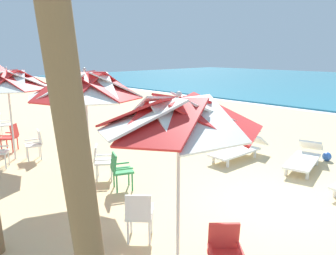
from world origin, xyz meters
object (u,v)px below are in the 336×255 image
object	(u,v)px
plastic_chair_7	(3,123)
sun_lounger_1	(304,158)
plastic_chair_1	(139,213)
plastic_chair_2	(101,160)
plastic_chair_3	(120,169)
sun_lounger_2	(239,149)
plastic_chair_4	(35,143)
beach_umbrella_0	(179,116)
plastic_chair_0	(225,253)
plastic_chair_5	(11,136)
beach_ball	(327,157)
beach_umbrella_1	(85,86)
beach_umbrella_2	(7,81)

from	to	relation	value
plastic_chair_7	sun_lounger_1	bearing A→B (deg)	26.48
plastic_chair_1	plastic_chair_2	distance (m)	3.01
plastic_chair_3	plastic_chair_2	bearing A→B (deg)	175.88
plastic_chair_3	sun_lounger_2	world-z (taller)	plastic_chair_3
plastic_chair_1	plastic_chair_4	world-z (taller)	same
plastic_chair_3	beach_umbrella_0	bearing A→B (deg)	-19.55
beach_umbrella_0	plastic_chair_0	size ratio (longest dim) A/B	2.97
plastic_chair_1	plastic_chair_5	distance (m)	6.82
plastic_chair_4	beach_ball	xyz separation A→B (m)	(6.06, 5.95, -0.37)
plastic_chair_3	sun_lounger_2	distance (m)	3.91
plastic_chair_7	beach_umbrella_0	bearing A→B (deg)	-4.67
beach_umbrella_0	beach_umbrella_1	world-z (taller)	beach_umbrella_1
plastic_chair_2	beach_umbrella_1	bearing A→B (deg)	-56.92
plastic_chair_2	beach_ball	world-z (taller)	plastic_chair_2
plastic_chair_1	beach_umbrella_2	world-z (taller)	beach_umbrella_2
plastic_chair_7	plastic_chair_5	bearing A→B (deg)	-12.56
plastic_chair_7	beach_ball	bearing A→B (deg)	30.84
plastic_chair_0	sun_lounger_1	world-z (taller)	plastic_chair_0
plastic_chair_5	sun_lounger_2	bearing A→B (deg)	39.43
plastic_chair_3	beach_umbrella_2	distance (m)	4.44
plastic_chair_0	plastic_chair_5	distance (m)	8.45
plastic_chair_3	plastic_chair_5	size ratio (longest dim) A/B	1.00
beach_umbrella_0	beach_umbrella_2	distance (m)	6.76
sun_lounger_2	beach_ball	bearing A→B (deg)	41.05
plastic_chair_5	sun_lounger_2	xyz separation A→B (m)	(5.50, 4.52, -0.22)
beach_umbrella_1	sun_lounger_2	world-z (taller)	beach_umbrella_1
beach_umbrella_2	plastic_chair_5	size ratio (longest dim) A/B	3.10
plastic_chair_0	plastic_chair_3	xyz separation A→B (m)	(-3.59, 0.91, 0.00)
beach_umbrella_0	plastic_chair_3	bearing A→B (deg)	160.45
beach_umbrella_1	beach_umbrella_2	xyz separation A→B (m)	(-3.45, -0.43, -0.06)
plastic_chair_3	plastic_chair_1	bearing A→B (deg)	-27.84
plastic_chair_2	plastic_chair_3	bearing A→B (deg)	-4.12
plastic_chair_4	plastic_chair_7	size ratio (longest dim) A/B	1.00
beach_umbrella_1	sun_lounger_2	xyz separation A→B (m)	(1.14, 4.32, -2.08)
sun_lounger_2	plastic_chair_4	bearing A→B (deg)	-134.08
sun_lounger_2	beach_ball	distance (m)	2.52
sun_lounger_2	beach_ball	size ratio (longest dim) A/B	8.46
beach_umbrella_0	plastic_chair_5	size ratio (longest dim) A/B	2.97
plastic_chair_5	plastic_chair_1	bearing A→B (deg)	-3.03
plastic_chair_7	sun_lounger_1	xyz separation A→B (m)	(9.32, 4.64, -0.22)
plastic_chair_1	sun_lounger_2	bearing A→B (deg)	105.12
plastic_chair_5	plastic_chair_7	bearing A→B (deg)	167.44
plastic_chair_0	plastic_chair_2	size ratio (longest dim) A/B	1.00
plastic_chair_5	plastic_chair_7	world-z (taller)	same
plastic_chair_0	plastic_chair_7	bearing A→B (deg)	176.12
plastic_chair_3	plastic_chair_7	world-z (taller)	same
plastic_chair_5	plastic_chair_3	bearing A→B (deg)	7.88
beach_umbrella_1	beach_umbrella_0	bearing A→B (deg)	-9.05
plastic_chair_2	plastic_chair_3	xyz separation A→B (m)	(0.85, -0.06, 0.00)
beach_umbrella_1	plastic_chair_4	size ratio (longest dim) A/B	3.19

